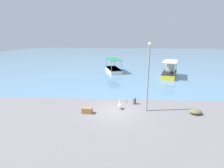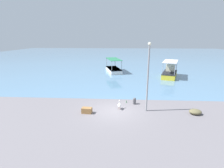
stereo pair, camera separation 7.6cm
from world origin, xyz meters
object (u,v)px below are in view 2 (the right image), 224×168
fishing_boat_far_right (170,73)px  glass_bottle (126,102)px  mooring_bollard (134,101)px  fishing_boat_center (114,69)px  pelican (119,105)px  cargo_crate (87,110)px  lamp_post (148,74)px  net_pile (195,112)px

fishing_boat_far_right → glass_bottle: size_ratio=20.60×
glass_bottle → mooring_bollard: bearing=-20.8°
fishing_boat_center → mooring_bollard: (2.88, -16.25, -0.17)m
pelican → glass_bottle: bearing=67.5°
pelican → glass_bottle: (0.66, 1.59, -0.27)m
cargo_crate → fishing_boat_center: bearing=86.0°
lamp_post → glass_bottle: 4.05m
fishing_boat_center → mooring_bollard: bearing=-79.9°
lamp_post → mooring_bollard: size_ratio=9.00×
mooring_bollard → net_pile: bearing=-21.9°
fishing_boat_far_right → pelican: bearing=-119.8°
fishing_boat_far_right → cargo_crate: bearing=-125.7°
lamp_post → mooring_bollard: 3.46m
fishing_boat_far_right → mooring_bollard: (-6.46, -12.45, -0.35)m
fishing_boat_far_right → lamp_post: (-5.53, -14.00, 2.60)m
pelican → glass_bottle: size_ratio=2.98×
cargo_crate → glass_bottle: bearing=37.5°
fishing_boat_far_right → glass_bottle: 14.16m
pelican → fishing_boat_center: bearing=94.8°
pelican → lamp_post: 3.76m
mooring_bollard → cargo_crate: mooring_bollard is taller
fishing_boat_far_right → mooring_bollard: fishing_boat_far_right is taller
lamp_post → net_pile: size_ratio=5.81×
net_pile → cargo_crate: size_ratio=1.20×
fishing_boat_center → glass_bottle: (2.12, -15.96, -0.41)m
cargo_crate → mooring_bollard: bearing=29.2°
net_pile → pelican: bearing=173.8°
mooring_bollard → glass_bottle: (-0.76, 0.29, -0.24)m
mooring_bollard → cargo_crate: 4.78m
cargo_crate → fishing_boat_far_right: bearing=54.3°
lamp_post → fishing_boat_center: bearing=102.1°
fishing_boat_far_right → pelican: fishing_boat_far_right is taller
fishing_boat_center → pelican: fishing_boat_center is taller
fishing_boat_center → fishing_boat_far_right: size_ratio=1.08×
net_pile → fishing_boat_far_right: bearing=84.1°
mooring_bollard → pelican: bearing=-137.5°
fishing_boat_center → lamp_post: size_ratio=1.02×
pelican → glass_bottle: pelican is taller
cargo_crate → pelican: bearing=20.4°
fishing_boat_far_right → net_pile: bearing=-95.9°
mooring_bollard → net_pile: size_ratio=0.65×
pelican → net_pile: size_ratio=0.79×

